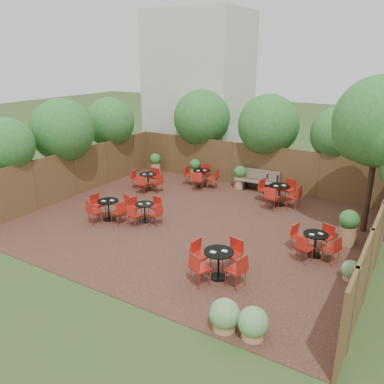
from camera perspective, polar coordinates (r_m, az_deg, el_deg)
The scene contains 13 objects.
ground at distance 14.32m, azimuth 0.37°, elevation -4.63°, with size 80.00×80.00×0.00m, color #354F23.
courtyard_paving at distance 14.32m, azimuth 0.37°, elevation -4.59°, with size 12.00×10.00×0.02m, color #321B14.
fence_back at distance 18.22m, azimuth 8.50°, elevation 3.78°, with size 12.00×0.08×2.00m, color #53391F.
fence_left at distance 17.64m, azimuth -16.61°, elevation 2.65°, with size 0.08×10.00×2.00m, color #53391F.
fence_right at distance 12.25m, azimuth 25.38°, elevation -5.82°, with size 0.08×10.00×2.00m, color #53391F.
neighbour_building at distance 22.34m, azimuth 1.05°, elevation 14.65°, with size 5.00×4.00×8.00m, color beige.
overhang_foliage at distance 17.27m, azimuth 0.06°, elevation 9.13°, with size 15.49×10.63×2.80m.
courtyard_tree at distance 13.95m, azimuth 25.45°, elevation 8.57°, with size 2.98×2.92×5.25m.
park_bench_left at distance 17.94m, azimuth 8.68°, elevation 1.85°, with size 1.55×0.67×0.93m.
park_bench_right at distance 17.78m, azimuth 10.01°, elevation 1.65°, with size 1.57×0.60×0.95m.
bistro_tables at distance 14.69m, azimuth 1.69°, elevation -2.03°, with size 9.60×8.28×0.96m.
planters at distance 17.05m, azimuth 5.65°, elevation 1.42°, with size 10.58×4.14×1.16m.
low_shrubs at distance 9.43m, azimuth 10.08°, elevation -16.37°, with size 2.59×4.22×0.74m.
Camera 1 is at (6.71, -11.24, 5.81)m, focal length 36.79 mm.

